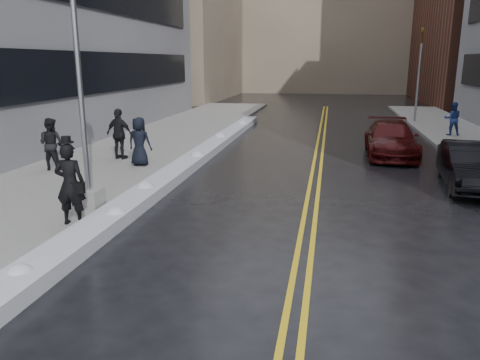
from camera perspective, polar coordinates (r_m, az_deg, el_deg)
The scene contains 16 objects.
ground at distance 10.27m, azimuth -6.58°, elevation -9.06°, with size 160.00×160.00×0.00m, color black.
sidewalk_west at distance 21.24m, azimuth -13.42°, elevation 3.11°, with size 5.50×50.00×0.15m, color gray.
lane_line_left at distance 19.41m, azimuth 8.99°, elevation 2.08°, with size 0.12×50.00×0.01m, color gold.
lane_line_right at distance 19.41m, azimuth 9.87°, elevation 2.04°, with size 0.12×50.00×0.01m, color gold.
snow_ridge at distance 18.22m, azimuth -6.49°, elevation 1.90°, with size 0.90×30.00×0.34m, color silver.
building_west_far at distance 56.30m, azimuth -8.74°, elevation 19.19°, with size 14.00×22.00×18.00m, color gray.
building_far at distance 69.33m, azimuth 10.71°, elevation 19.83°, with size 36.00×16.00×22.00m, color gray.
lamppost at distance 12.70m, azimuth -18.61°, elevation 6.67°, with size 0.65×0.65×7.62m.
traffic_signal at distance 33.46m, azimuth 20.99°, elevation 12.27°, with size 0.16×0.20×6.00m.
pedestrian_fedora at distance 12.04m, azimuth -20.00°, elevation -0.49°, with size 0.74×0.48×2.03m, color black.
pedestrian_b at distance 18.53m, azimuth -22.02°, elevation 4.09°, with size 0.93×0.72×1.91m, color black.
pedestrian_c at distance 18.28m, azimuth -12.16°, elevation 4.61°, with size 0.91×0.59×1.86m, color black.
pedestrian_d at distance 19.69m, azimuth -14.47°, elevation 5.45°, with size 1.21×0.50×2.06m, color black.
pedestrian_east at distance 27.88m, azimuth 24.48°, elevation 6.81°, with size 0.86×0.67×1.77m, color navy.
car_black at distance 17.01m, azimuth 26.31°, elevation 1.55°, with size 1.56×4.48×1.48m, color black.
car_maroon at distance 21.57m, azimuth 17.92°, elevation 4.78°, with size 2.09×5.14×1.49m, color #3E090A.
Camera 1 is at (2.91, -8.98, 4.06)m, focal length 35.00 mm.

